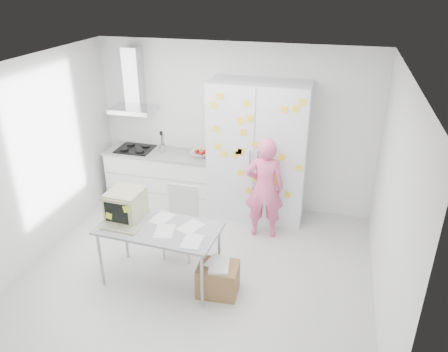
% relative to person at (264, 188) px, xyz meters
% --- Properties ---
extents(floor, '(4.50, 4.00, 0.02)m').
position_rel_person_xyz_m(floor, '(-0.67, -1.10, -0.79)').
color(floor, silver).
rests_on(floor, ground).
extents(walls, '(4.52, 4.01, 2.70)m').
position_rel_person_xyz_m(walls, '(-0.67, -0.38, 0.57)').
color(walls, white).
rests_on(walls, ground).
extents(ceiling, '(4.50, 4.00, 0.02)m').
position_rel_person_xyz_m(ceiling, '(-0.67, -1.10, 1.92)').
color(ceiling, white).
rests_on(ceiling, walls).
extents(counter_run, '(1.84, 0.63, 1.28)m').
position_rel_person_xyz_m(counter_run, '(-1.87, 0.60, -0.31)').
color(counter_run, white).
rests_on(counter_run, ground).
extents(range_hood, '(0.70, 0.48, 1.01)m').
position_rel_person_xyz_m(range_hood, '(-2.32, 0.74, 1.18)').
color(range_hood, silver).
rests_on(range_hood, walls).
extents(tall_cabinet, '(1.50, 0.68, 2.20)m').
position_rel_person_xyz_m(tall_cabinet, '(-0.22, 0.57, 0.32)').
color(tall_cabinet, silver).
rests_on(tall_cabinet, ground).
extents(person, '(0.62, 0.46, 1.56)m').
position_rel_person_xyz_m(person, '(0.00, 0.00, 0.00)').
color(person, '#EF5D8F').
rests_on(person, ground).
extents(desk, '(1.53, 0.83, 1.18)m').
position_rel_person_xyz_m(desk, '(-1.36, -1.36, 0.12)').
color(desk, gray).
rests_on(desk, ground).
extents(chair, '(0.46, 0.46, 1.00)m').
position_rel_person_xyz_m(chair, '(-1.03, -0.73, -0.22)').
color(chair, beige).
rests_on(chair, ground).
extents(cardboard_box, '(0.52, 0.42, 0.43)m').
position_rel_person_xyz_m(cardboard_box, '(-0.30, -1.46, -0.58)').
color(cardboard_box, olive).
rests_on(cardboard_box, ground).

